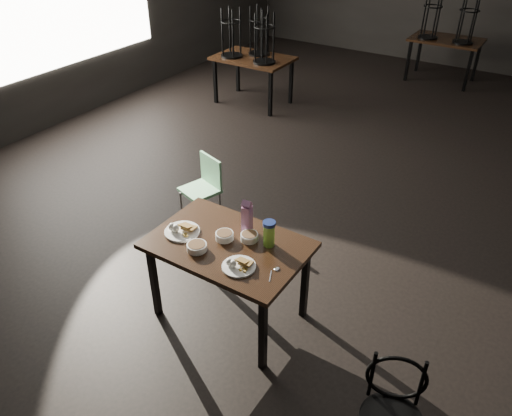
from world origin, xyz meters
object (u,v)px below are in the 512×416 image
Objects in this scene: bentwood_chair at (393,407)px; school_chair at (204,184)px; water_bottle at (269,233)px; juice_carton at (247,217)px; main_table at (228,251)px.

bentwood_chair is 1.08× the size of school_chair.
juice_carton is at bearing 164.50° from water_bottle.
juice_carton is 1.32× the size of water_bottle.
bentwood_chair is at bearing -26.82° from water_bottle.
bentwood_chair is (1.49, -0.70, -0.41)m from juice_carton.
school_chair is (-1.30, 0.85, -0.42)m from water_bottle.
main_table is 1.63× the size of school_chair.
main_table is 5.64× the size of water_bottle.
water_bottle is at bearing 134.37° from bentwood_chair.
water_bottle reaches higher than school_chair.
juice_carton is at bearing 81.30° from main_table.
juice_carton is 0.38× the size of school_chair.
water_bottle is (0.24, -0.07, -0.02)m from juice_carton.
water_bottle is 1.61m from school_chair.
main_table is at bearing -26.79° from school_chair.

